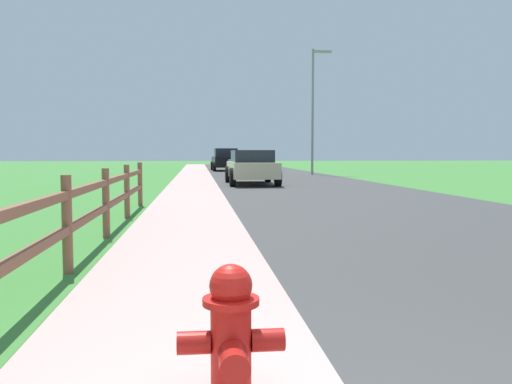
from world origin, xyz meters
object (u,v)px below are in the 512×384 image
at_px(street_lamp, 314,102).
at_px(parked_car_black, 226,160).
at_px(fire_hydrant, 231,336).
at_px(parked_suv_beige, 252,166).
at_px(parked_car_blue, 248,163).

bearing_deg(street_lamp, parked_car_black, 123.02).
xyz_separation_m(fire_hydrant, parked_suv_beige, (2.06, 19.44, 0.38)).
distance_m(fire_hydrant, street_lamp, 30.06).
bearing_deg(street_lamp, parked_suv_beige, -116.25).
xyz_separation_m(parked_car_blue, parked_car_black, (-0.77, 9.34, 0.07)).
relative_size(parked_suv_beige, parked_car_blue, 1.08).
xyz_separation_m(fire_hydrant, street_lamp, (6.78, 29.01, 3.97)).
relative_size(parked_car_blue, street_lamp, 0.59).
height_order(fire_hydrant, street_lamp, street_lamp).
bearing_deg(fire_hydrant, street_lamp, 76.84).
relative_size(parked_suv_beige, parked_car_black, 1.05).
height_order(parked_car_blue, street_lamp, street_lamp).
bearing_deg(parked_car_blue, street_lamp, 23.58).
height_order(parked_suv_beige, street_lamp, street_lamp).
bearing_deg(parked_car_blue, parked_car_black, 94.69).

